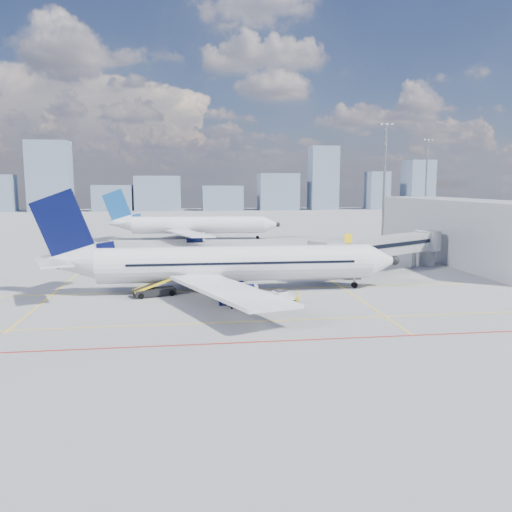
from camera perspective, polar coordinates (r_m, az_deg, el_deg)
The scene contains 13 objects.
ground at distance 51.77m, azimuth -2.63°, elevation -5.76°, with size 420.00×420.00×0.00m, color gray.
apron_markings at distance 47.95m, azimuth -2.91°, elevation -6.89°, with size 90.00×35.12×0.01m.
jet_bridge at distance 73.05m, azimuth 14.82°, elevation 1.07°, with size 23.55×15.78×6.30m.
terminal_block at distance 88.33m, azimuth 22.50°, elevation 2.73°, with size 10.00×42.00×10.00m.
floodlight_mast_ne at distance 113.27m, azimuth 14.46°, elevation 8.52°, with size 3.20×0.61×25.45m.
floodlight_mast_far at distance 156.28m, azimuth 18.88°, elevation 8.19°, with size 3.20×0.61×25.45m.
distant_skyline at distance 240.22m, azimuth -9.88°, elevation 7.80°, with size 249.99×14.86×31.88m.
main_aircraft at distance 58.26m, azimuth -4.01°, elevation -0.96°, with size 42.73×37.23×12.45m.
second_aircraft at distance 114.30m, azimuth -7.42°, elevation 3.50°, with size 39.95×34.77×11.66m.
baggage_tug at distance 51.95m, azimuth 3.07°, elevation -4.82°, with size 2.68×2.15×1.65m.
cargo_dolly at distance 50.69m, azimuth -1.24°, elevation -4.95°, with size 3.44×2.51×1.72m.
belt_loader at distance 57.36m, azimuth -11.36°, elevation -3.82°, with size 6.61×3.48×2.68m.
ramp_worker at distance 52.06m, azimuth 4.80°, elevation -4.84°, with size 0.55×0.36×1.51m, color yellow.
Camera 1 is at (-4.34, -50.05, 12.51)m, focal length 35.00 mm.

